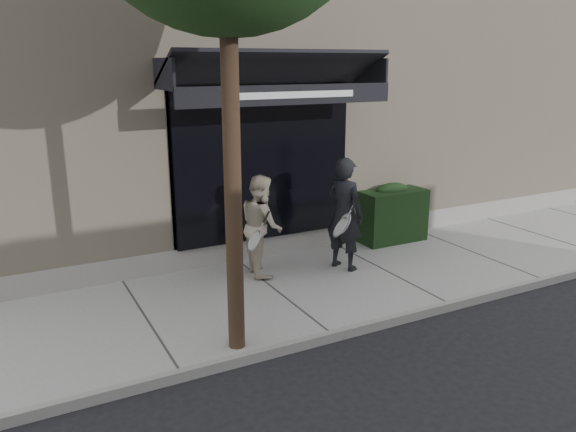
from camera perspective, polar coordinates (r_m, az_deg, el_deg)
ground at (r=9.66m, az=9.60°, el=-6.00°), size 80.00×80.00×0.00m
sidewalk at (r=9.64m, az=9.62°, el=-5.67°), size 20.00×3.00×0.12m
curb at (r=8.56m, az=15.94°, el=-8.79°), size 20.00×0.10×0.14m
building_facade at (r=13.29m, az=-3.13°, el=12.13°), size 14.30×8.04×5.64m
hedge at (r=11.04m, az=10.41°, el=0.28°), size 1.30×0.70×1.14m
pedestrian_front at (r=9.31m, az=5.75°, el=0.21°), size 0.81×0.97×1.89m
pedestrian_back at (r=9.07m, az=-2.71°, el=-0.92°), size 0.75×0.93×1.65m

